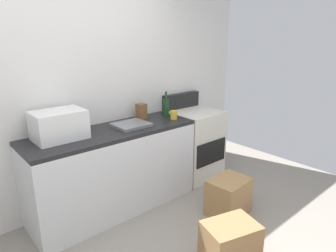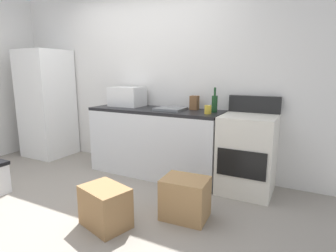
{
  "view_description": "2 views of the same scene",
  "coord_description": "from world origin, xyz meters",
  "px_view_note": "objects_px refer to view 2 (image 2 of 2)",
  "views": [
    {
      "loc": [
        -1.17,
        -1.36,
        1.81
      ],
      "look_at": [
        0.76,
        0.85,
        0.93
      ],
      "focal_mm": 31.45,
      "sensor_mm": 36.0,
      "label": 1
    },
    {
      "loc": [
        2.12,
        -1.92,
        1.38
      ],
      "look_at": [
        0.63,
        0.92,
        0.75
      ],
      "focal_mm": 29.29,
      "sensor_mm": 36.0,
      "label": 2
    }
  ],
  "objects_px": {
    "microwave": "(127,97)",
    "cardboard_box_large": "(185,198)",
    "wine_bottle": "(215,103)",
    "coffee_mug": "(208,110)",
    "stove_oven": "(247,153)",
    "cardboard_box_medium": "(105,207)",
    "refrigerator": "(47,104)",
    "knife_block": "(194,103)"
  },
  "relations": [
    {
      "from": "cardboard_box_large",
      "to": "cardboard_box_medium",
      "type": "distance_m",
      "value": 0.75
    },
    {
      "from": "stove_oven",
      "to": "cardboard_box_large",
      "type": "distance_m",
      "value": 1.01
    },
    {
      "from": "microwave",
      "to": "coffee_mug",
      "type": "height_order",
      "value": "microwave"
    },
    {
      "from": "refrigerator",
      "to": "microwave",
      "type": "height_order",
      "value": "refrigerator"
    },
    {
      "from": "microwave",
      "to": "knife_block",
      "type": "bearing_deg",
      "value": 4.58
    },
    {
      "from": "wine_bottle",
      "to": "cardboard_box_medium",
      "type": "height_order",
      "value": "wine_bottle"
    },
    {
      "from": "cardboard_box_large",
      "to": "stove_oven",
      "type": "bearing_deg",
      "value": 66.8
    },
    {
      "from": "refrigerator",
      "to": "coffee_mug",
      "type": "relative_size",
      "value": 17.25
    },
    {
      "from": "stove_oven",
      "to": "cardboard_box_large",
      "type": "relative_size",
      "value": 2.58
    },
    {
      "from": "wine_bottle",
      "to": "coffee_mug",
      "type": "bearing_deg",
      "value": -98.2
    },
    {
      "from": "wine_bottle",
      "to": "cardboard_box_large",
      "type": "height_order",
      "value": "wine_bottle"
    },
    {
      "from": "stove_oven",
      "to": "microwave",
      "type": "height_order",
      "value": "microwave"
    },
    {
      "from": "stove_oven",
      "to": "cardboard_box_large",
      "type": "height_order",
      "value": "stove_oven"
    },
    {
      "from": "wine_bottle",
      "to": "refrigerator",
      "type": "bearing_deg",
      "value": -177.65
    },
    {
      "from": "refrigerator",
      "to": "cardboard_box_medium",
      "type": "relative_size",
      "value": 4.01
    },
    {
      "from": "refrigerator",
      "to": "cardboard_box_large",
      "type": "distance_m",
      "value": 3.08
    },
    {
      "from": "cardboard_box_large",
      "to": "refrigerator",
      "type": "bearing_deg",
      "value": 163.75
    },
    {
      "from": "wine_bottle",
      "to": "coffee_mug",
      "type": "height_order",
      "value": "wine_bottle"
    },
    {
      "from": "wine_bottle",
      "to": "microwave",
      "type": "bearing_deg",
      "value": 179.45
    },
    {
      "from": "coffee_mug",
      "to": "cardboard_box_large",
      "type": "distance_m",
      "value": 1.09
    },
    {
      "from": "refrigerator",
      "to": "stove_oven",
      "type": "bearing_deg",
      "value": 0.97
    },
    {
      "from": "refrigerator",
      "to": "stove_oven",
      "type": "height_order",
      "value": "refrigerator"
    },
    {
      "from": "refrigerator",
      "to": "cardboard_box_large",
      "type": "height_order",
      "value": "refrigerator"
    },
    {
      "from": "stove_oven",
      "to": "coffee_mug",
      "type": "relative_size",
      "value": 11.0
    },
    {
      "from": "cardboard_box_medium",
      "to": "knife_block",
      "type": "bearing_deg",
      "value": 81.31
    },
    {
      "from": "wine_bottle",
      "to": "cardboard_box_medium",
      "type": "relative_size",
      "value": 0.7
    },
    {
      "from": "refrigerator",
      "to": "microwave",
      "type": "xyz_separation_m",
      "value": [
        1.54,
        0.13,
        0.17
      ]
    },
    {
      "from": "microwave",
      "to": "cardboard_box_large",
      "type": "bearing_deg",
      "value": -35.69
    },
    {
      "from": "coffee_mug",
      "to": "cardboard_box_medium",
      "type": "relative_size",
      "value": 0.23
    },
    {
      "from": "microwave",
      "to": "knife_block",
      "type": "xyz_separation_m",
      "value": [
        1.0,
        0.08,
        -0.05
      ]
    },
    {
      "from": "wine_bottle",
      "to": "knife_block",
      "type": "height_order",
      "value": "wine_bottle"
    },
    {
      "from": "coffee_mug",
      "to": "cardboard_box_medium",
      "type": "xyz_separation_m",
      "value": [
        -0.51,
        -1.26,
        -0.76
      ]
    },
    {
      "from": "stove_oven",
      "to": "knife_block",
      "type": "height_order",
      "value": "stove_oven"
    },
    {
      "from": "knife_block",
      "to": "cardboard_box_medium",
      "type": "relative_size",
      "value": 0.42
    },
    {
      "from": "stove_oven",
      "to": "cardboard_box_medium",
      "type": "relative_size",
      "value": 2.56
    },
    {
      "from": "microwave",
      "to": "cardboard_box_large",
      "type": "relative_size",
      "value": 1.08
    },
    {
      "from": "refrigerator",
      "to": "knife_block",
      "type": "bearing_deg",
      "value": 4.71
    },
    {
      "from": "wine_bottle",
      "to": "coffee_mug",
      "type": "distance_m",
      "value": 0.18
    },
    {
      "from": "wine_bottle",
      "to": "knife_block",
      "type": "distance_m",
      "value": 0.31
    },
    {
      "from": "stove_oven",
      "to": "cardboard_box_large",
      "type": "xyz_separation_m",
      "value": [
        -0.38,
        -0.9,
        -0.27
      ]
    },
    {
      "from": "refrigerator",
      "to": "cardboard_box_medium",
      "type": "height_order",
      "value": "refrigerator"
    },
    {
      "from": "microwave",
      "to": "cardboard_box_medium",
      "type": "xyz_separation_m",
      "value": [
        0.77,
        -1.44,
        -0.85
      ]
    }
  ]
}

